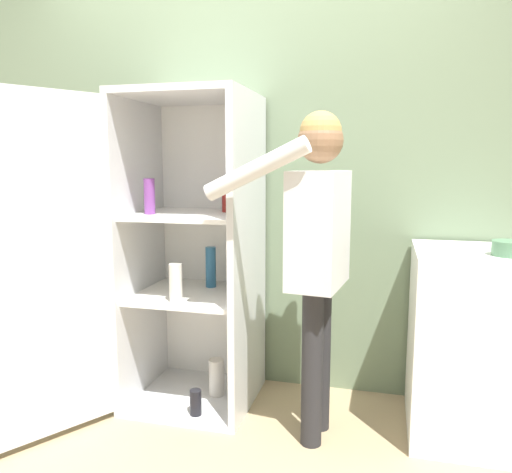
# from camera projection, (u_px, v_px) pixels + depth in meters

# --- Properties ---
(ground_plane) EXTENTS (12.00, 12.00, 0.00)m
(ground_plane) POSITION_uv_depth(u_px,v_px,m) (189.00, 467.00, 2.19)
(ground_plane) COLOR tan
(wall_back) EXTENTS (7.00, 0.06, 2.55)m
(wall_back) POSITION_uv_depth(u_px,v_px,m) (248.00, 171.00, 2.94)
(wall_back) COLOR gray
(wall_back) RESTS_ON ground_plane
(refrigerator) EXTENTS (1.05, 1.20, 1.69)m
(refrigerator) POSITION_uv_depth(u_px,v_px,m) (166.00, 255.00, 2.66)
(refrigerator) COLOR silver
(refrigerator) RESTS_ON ground_plane
(person) EXTENTS (0.63, 0.51, 1.56)m
(person) POSITION_uv_depth(u_px,v_px,m) (317.00, 235.00, 2.31)
(person) COLOR #262628
(person) RESTS_ON ground_plane
(counter) EXTENTS (0.56, 0.61, 0.91)m
(counter) POSITION_uv_depth(u_px,v_px,m) (471.00, 343.00, 2.42)
(counter) COLOR white
(counter) RESTS_ON ground_plane
(bowl) EXTENTS (0.15, 0.15, 0.07)m
(bowl) POSITION_uv_depth(u_px,v_px,m) (510.00, 248.00, 2.21)
(bowl) COLOR #517F5B
(bowl) RESTS_ON counter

